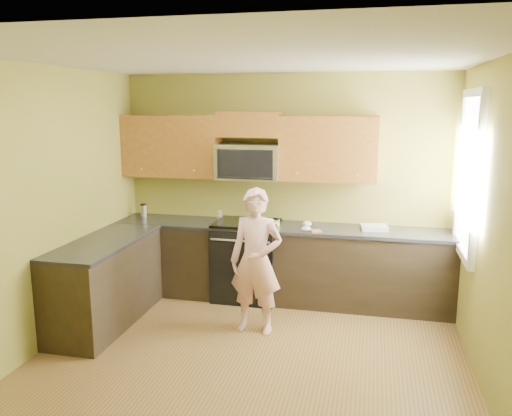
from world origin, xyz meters
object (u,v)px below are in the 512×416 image
(butter_tub, at_px, (274,225))
(frying_pan, at_px, (251,226))
(microwave, at_px, (249,179))
(travel_mug, at_px, (144,217))
(woman, at_px, (256,261))
(stove, at_px, (247,260))

(butter_tub, bearing_deg, frying_pan, -133.76)
(frying_pan, bearing_deg, butter_tub, 47.09)
(frying_pan, xyz_separation_m, butter_tub, (0.23, 0.24, -0.03))
(microwave, distance_m, travel_mug, 1.48)
(woman, bearing_deg, travel_mug, 154.26)
(microwave, height_order, woman, microwave)
(microwave, xyz_separation_m, woman, (0.32, -1.04, -0.70))
(woman, xyz_separation_m, butter_tub, (0.01, 0.92, 0.17))
(woman, height_order, travel_mug, woman)
(travel_mug, bearing_deg, butter_tub, -3.50)
(stove, bearing_deg, woman, -70.48)
(microwave, bearing_deg, woman, -72.68)
(travel_mug, bearing_deg, microwave, 0.41)
(woman, xyz_separation_m, frying_pan, (-0.22, 0.68, 0.20))
(microwave, relative_size, butter_tub, 5.69)
(stove, xyz_separation_m, butter_tub, (0.33, 0.01, 0.45))
(woman, height_order, butter_tub, woman)
(microwave, bearing_deg, butter_tub, -19.00)
(microwave, xyz_separation_m, travel_mug, (-1.39, -0.01, -0.53))
(woman, distance_m, travel_mug, 2.00)
(microwave, distance_m, frying_pan, 0.62)
(woman, bearing_deg, microwave, 112.58)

